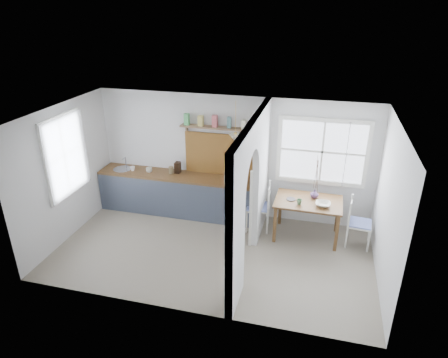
% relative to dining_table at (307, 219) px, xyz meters
% --- Properties ---
extents(floor, '(5.80, 3.20, 0.01)m').
position_rel_dining_table_xyz_m(floor, '(-1.64, -0.99, -0.40)').
color(floor, gray).
rests_on(floor, ground).
extents(ceiling, '(5.80, 3.20, 0.01)m').
position_rel_dining_table_xyz_m(ceiling, '(-1.64, -0.99, 2.20)').
color(ceiling, silver).
rests_on(ceiling, walls).
extents(walls, '(5.81, 3.21, 2.60)m').
position_rel_dining_table_xyz_m(walls, '(-1.64, -0.99, 0.90)').
color(walls, silver).
rests_on(walls, floor).
extents(partition, '(0.12, 3.20, 2.60)m').
position_rel_dining_table_xyz_m(partition, '(-0.94, -0.93, 1.06)').
color(partition, silver).
rests_on(partition, floor).
extents(kitchen_window, '(0.10, 1.16, 1.50)m').
position_rel_dining_table_xyz_m(kitchen_window, '(-4.51, -0.99, 1.25)').
color(kitchen_window, white).
rests_on(kitchen_window, walls).
extents(nook_window, '(1.76, 0.10, 1.30)m').
position_rel_dining_table_xyz_m(nook_window, '(0.16, 0.57, 1.20)').
color(nook_window, white).
rests_on(nook_window, walls).
extents(counter, '(3.50, 0.60, 0.90)m').
position_rel_dining_table_xyz_m(counter, '(-2.77, 0.34, 0.06)').
color(counter, brown).
rests_on(counter, floor).
extents(sink, '(0.40, 0.40, 0.02)m').
position_rel_dining_table_xyz_m(sink, '(-4.07, 0.31, 0.49)').
color(sink, '#ACB0BA').
rests_on(sink, counter).
extents(backsplash, '(1.65, 0.03, 0.90)m').
position_rel_dining_table_xyz_m(backsplash, '(-1.85, 0.58, 0.95)').
color(backsplash, '#9D6123').
rests_on(backsplash, walls).
extents(shelf, '(1.75, 0.20, 0.21)m').
position_rel_dining_table_xyz_m(shelf, '(-1.85, 0.50, 1.60)').
color(shelf, '#8C694A').
rests_on(shelf, walls).
extents(pendant_lamp, '(0.26, 0.26, 0.16)m').
position_rel_dining_table_xyz_m(pendant_lamp, '(-1.49, 0.16, 1.48)').
color(pendant_lamp, beige).
rests_on(pendant_lamp, ceiling).
extents(utensil_rail, '(0.02, 0.50, 0.02)m').
position_rel_dining_table_xyz_m(utensil_rail, '(-1.03, -0.09, 1.05)').
color(utensil_rail, '#ACB0BA').
rests_on(utensil_rail, partition).
extents(dining_table, '(1.28, 0.87, 0.79)m').
position_rel_dining_table_xyz_m(dining_table, '(0.00, 0.00, 0.00)').
color(dining_table, brown).
rests_on(dining_table, floor).
extents(chair_left, '(0.50, 0.50, 1.00)m').
position_rel_dining_table_xyz_m(chair_left, '(-0.99, 0.08, 0.10)').
color(chair_left, silver).
rests_on(chair_left, floor).
extents(chair_right, '(0.48, 0.48, 0.95)m').
position_rel_dining_table_xyz_m(chair_right, '(0.98, -0.05, 0.08)').
color(chair_right, silver).
rests_on(chair_right, floor).
extents(kettle, '(0.26, 0.23, 0.26)m').
position_rel_dining_table_xyz_m(kettle, '(-1.65, 0.25, 0.64)').
color(kettle, white).
rests_on(kettle, counter).
extents(mug_a, '(0.14, 0.14, 0.10)m').
position_rel_dining_table_xyz_m(mug_a, '(-3.81, 0.28, 0.55)').
color(mug_a, white).
rests_on(mug_a, counter).
extents(mug_b, '(0.15, 0.15, 0.11)m').
position_rel_dining_table_xyz_m(mug_b, '(-3.43, 0.29, 0.56)').
color(mug_b, silver).
rests_on(mug_b, counter).
extents(knife_block, '(0.11, 0.15, 0.24)m').
position_rel_dining_table_xyz_m(knife_block, '(-2.82, 0.43, 0.62)').
color(knife_block, black).
rests_on(knife_block, counter).
extents(jar, '(0.12, 0.12, 0.16)m').
position_rel_dining_table_xyz_m(jar, '(-2.93, 0.34, 0.59)').
color(jar, olive).
rests_on(jar, counter).
extents(towel_magenta, '(0.02, 0.03, 0.60)m').
position_rel_dining_table_xyz_m(towel_magenta, '(-1.06, -0.01, -0.12)').
color(towel_magenta, '#D63359').
rests_on(towel_magenta, counter).
extents(towel_orange, '(0.02, 0.03, 0.51)m').
position_rel_dining_table_xyz_m(towel_orange, '(-1.06, -0.06, -0.15)').
color(towel_orange, '#BE4508').
rests_on(towel_orange, counter).
extents(bowl, '(0.28, 0.28, 0.07)m').
position_rel_dining_table_xyz_m(bowl, '(0.27, -0.14, 0.43)').
color(bowl, silver).
rests_on(bowl, dining_table).
extents(table_cup, '(0.11, 0.11, 0.10)m').
position_rel_dining_table_xyz_m(table_cup, '(-0.17, -0.19, 0.45)').
color(table_cup, '#51774E').
rests_on(table_cup, dining_table).
extents(plate, '(0.18, 0.18, 0.01)m').
position_rel_dining_table_xyz_m(plate, '(-0.33, -0.03, 0.40)').
color(plate, black).
rests_on(plate, dining_table).
extents(vase, '(0.17, 0.17, 0.17)m').
position_rel_dining_table_xyz_m(vase, '(0.09, 0.16, 0.48)').
color(vase, '#583B69').
rests_on(vase, dining_table).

